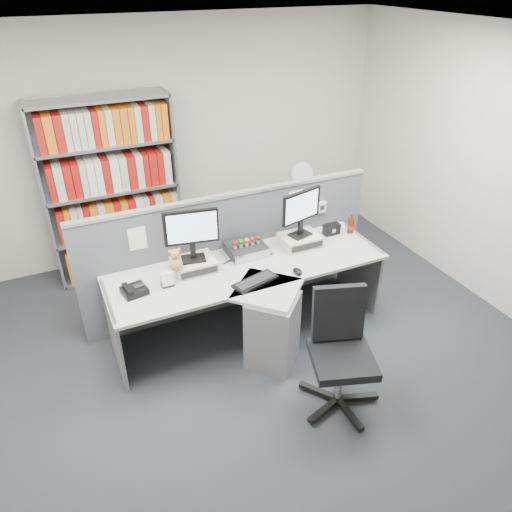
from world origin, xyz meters
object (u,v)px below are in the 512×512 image
desk (259,302)px  monitor_left (191,231)px  desk_phone (134,290)px  desk_fan (301,176)px  desktop_pc (246,249)px  office_chair (340,348)px  shelving_unit (112,193)px  mouse (298,271)px  speaker (331,229)px  keyboard (255,281)px  filing_cabinet (298,224)px  desk_calendar (167,281)px  monitor_right (301,210)px  cola_bottle (351,225)px

desk → monitor_left: bearing=140.8°
desk_phone → desk_fan: 2.55m
desktop_pc → desk_phone: (-1.13, -0.21, -0.01)m
desk_fan → monitor_left: bearing=-148.7°
office_chair → monitor_left: bearing=120.4°
desk_phone → shelving_unit: bearing=84.5°
desktop_pc → monitor_left: bearing=-174.2°
mouse → speaker: (0.68, 0.51, 0.03)m
shelving_unit → office_chair: size_ratio=2.01×
keyboard → speaker: 1.19m
office_chair → filing_cabinet: bearing=68.4°
speaker → office_chair: size_ratio=0.17×
desk_calendar → filing_cabinet: 2.33m
monitor_right → monitor_left: bearing=180.0°
monitor_left → desk_phone: 0.70m
desk → desk_phone: desk_phone is taller
monitor_left → desk_fan: size_ratio=1.09×
speaker → cola_bottle: bearing=-16.2°
desk_phone → office_chair: bearing=-40.3°
monitor_right → desk_calendar: bearing=-173.4°
shelving_unit → desk: bearing=-64.0°
office_chair → speaker: bearing=60.9°
desk → monitor_left: 0.89m
monitor_right → desk: bearing=-148.7°
desk_calendar → filing_cabinet: bearing=30.9°
desk_fan → cola_bottle: bearing=-88.4°
monitor_left → desk_fan: (1.67, 1.02, -0.13)m
office_chair → shelving_unit: bearing=113.3°
mouse → filing_cabinet: 1.75m
desk → desk_phone: (-1.06, 0.23, 0.30)m
keyboard → mouse: bearing=-3.3°
desk → speaker: size_ratio=15.63×
speaker → office_chair: 1.55m
keyboard → desk_phone: desk_phone is taller
desk → speaker: 1.16m
office_chair → mouse: bearing=85.4°
office_chair → desk: bearing=107.5°
keyboard → desk_phone: (-1.00, 0.28, 0.02)m
cola_bottle → office_chair: office_chair is taller
keyboard → desk_phone: 1.04m
desktop_pc → desk_calendar: desk_calendar is taller
speaker → mouse: bearing=-143.1°
office_chair → monitor_right: bearing=75.0°
desk → desktop_pc: (0.07, 0.44, 0.31)m
mouse → desk_phone: size_ratio=0.52×
filing_cabinet → office_chair: office_chair is taller
monitor_right → desktop_pc: monitor_right is taller
desk → desk_phone: 1.12m
mouse → speaker: 0.85m
speaker → desktop_pc: bearing=179.8°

